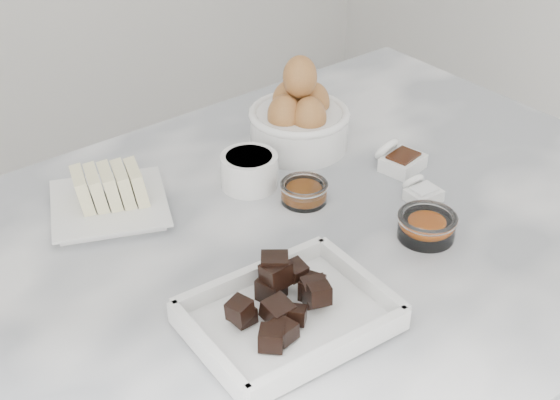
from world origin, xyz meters
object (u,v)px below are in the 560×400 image
at_px(butter_plate, 106,196).
at_px(sugar_ramekin, 249,169).
at_px(chocolate_dish, 289,311).
at_px(zest_bowl, 427,225).
at_px(honey_bowl, 304,191).
at_px(salt_spoon, 421,191).
at_px(egg_bowl, 299,118).
at_px(vanilla_spoon, 399,159).

relative_size(butter_plate, sugar_ramekin, 2.48).
relative_size(chocolate_dish, zest_bowl, 2.93).
bearing_deg(honey_bowl, chocolate_dish, -133.65).
bearing_deg(salt_spoon, chocolate_dish, -163.78).
bearing_deg(chocolate_dish, butter_plate, 98.06).
xyz_separation_m(sugar_ramekin, egg_bowl, (0.13, 0.05, 0.02)).
relative_size(egg_bowl, vanilla_spoon, 1.94).
xyz_separation_m(honey_bowl, salt_spoon, (0.14, -0.10, -0.00)).
relative_size(chocolate_dish, sugar_ramekin, 2.81).
bearing_deg(sugar_ramekin, salt_spoon, -46.68).
relative_size(honey_bowl, zest_bowl, 0.86).
distance_m(sugar_ramekin, zest_bowl, 0.28).
bearing_deg(sugar_ramekin, egg_bowl, 19.29).
relative_size(sugar_ramekin, salt_spoon, 1.41).
distance_m(butter_plate, vanilla_spoon, 0.45).
relative_size(butter_plate, salt_spoon, 3.49).
bearing_deg(butter_plate, salt_spoon, -34.39).
xyz_separation_m(butter_plate, egg_bowl, (0.33, -0.02, 0.03)).
height_order(egg_bowl, salt_spoon, egg_bowl).
distance_m(egg_bowl, salt_spoon, 0.24).
height_order(sugar_ramekin, zest_bowl, sugar_ramekin).
bearing_deg(butter_plate, sugar_ramekin, -19.64).
height_order(egg_bowl, vanilla_spoon, egg_bowl).
bearing_deg(egg_bowl, salt_spoon, -80.32).
height_order(chocolate_dish, egg_bowl, egg_bowl).
height_order(zest_bowl, salt_spoon, same).
bearing_deg(egg_bowl, honey_bowl, -126.93).
distance_m(egg_bowl, vanilla_spoon, 0.17).
xyz_separation_m(chocolate_dish, sugar_ramekin, (0.15, 0.28, 0.00)).
bearing_deg(salt_spoon, butter_plate, 145.61).
height_order(butter_plate, honey_bowl, butter_plate).
xyz_separation_m(egg_bowl, zest_bowl, (-0.03, -0.30, -0.03)).
xyz_separation_m(chocolate_dish, salt_spoon, (0.32, 0.09, -0.01)).
relative_size(honey_bowl, vanilla_spoon, 0.84).
distance_m(zest_bowl, vanilla_spoon, 0.18).
bearing_deg(butter_plate, egg_bowl, -4.13).
bearing_deg(vanilla_spoon, zest_bowl, -124.05).
relative_size(vanilla_spoon, salt_spoon, 1.39).
relative_size(butter_plate, zest_bowl, 2.58).
height_order(honey_bowl, salt_spoon, salt_spoon).
relative_size(chocolate_dish, egg_bowl, 1.47).
bearing_deg(sugar_ramekin, butter_plate, 160.36).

